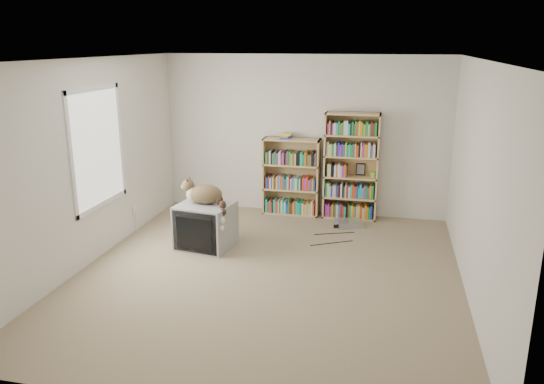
% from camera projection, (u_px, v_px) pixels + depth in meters
% --- Properties ---
extents(floor, '(4.50, 5.00, 0.01)m').
position_uv_depth(floor, '(268.00, 274.00, 6.35)').
color(floor, gray).
rests_on(floor, ground).
extents(wall_back, '(4.50, 0.02, 2.50)m').
position_uv_depth(wall_back, '(304.00, 136.00, 8.35)').
color(wall_back, silver).
rests_on(wall_back, floor).
extents(wall_front, '(4.50, 0.02, 2.50)m').
position_uv_depth(wall_front, '(186.00, 257.00, 3.66)').
color(wall_front, silver).
rests_on(wall_front, floor).
extents(wall_left, '(0.02, 5.00, 2.50)m').
position_uv_depth(wall_left, '(89.00, 163.00, 6.48)').
color(wall_left, silver).
rests_on(wall_left, floor).
extents(wall_right, '(0.02, 5.00, 2.50)m').
position_uv_depth(wall_right, '(478.00, 184.00, 5.53)').
color(wall_right, silver).
rests_on(wall_right, floor).
extents(ceiling, '(4.50, 5.00, 0.02)m').
position_uv_depth(ceiling, '(268.00, 59.00, 5.66)').
color(ceiling, white).
rests_on(ceiling, wall_back).
extents(window, '(0.02, 1.22, 1.52)m').
position_uv_depth(window, '(98.00, 148.00, 6.63)').
color(window, white).
rests_on(window, wall_left).
extents(crt_tv, '(0.78, 0.72, 0.60)m').
position_uv_depth(crt_tv, '(206.00, 225.00, 7.13)').
color(crt_tv, '#9A9A9C').
rests_on(crt_tv, floor).
extents(cat, '(0.70, 0.51, 0.57)m').
position_uv_depth(cat, '(207.00, 198.00, 7.00)').
color(cat, '#392817').
rests_on(cat, crt_tv).
extents(bookcase_tall, '(0.83, 0.30, 1.65)m').
position_uv_depth(bookcase_tall, '(351.00, 169.00, 8.18)').
color(bookcase_tall, tan).
rests_on(bookcase_tall, floor).
extents(bookcase_short, '(0.89, 0.30, 1.22)m').
position_uv_depth(bookcase_short, '(292.00, 180.00, 8.45)').
color(bookcase_short, tan).
rests_on(bookcase_short, floor).
extents(book_stack, '(0.19, 0.24, 0.08)m').
position_uv_depth(book_stack, '(286.00, 136.00, 8.28)').
color(book_stack, red).
rests_on(book_stack, bookcase_short).
extents(green_mug, '(0.08, 0.08, 0.09)m').
position_uv_depth(green_mug, '(373.00, 174.00, 8.11)').
color(green_mug, '#6EBE36').
rests_on(green_mug, bookcase_tall).
extents(framed_print, '(0.14, 0.05, 0.19)m').
position_uv_depth(framed_print, '(361.00, 169.00, 8.23)').
color(framed_print, black).
rests_on(framed_print, bookcase_tall).
extents(dvd_player, '(0.47, 0.41, 0.09)m').
position_uv_depth(dvd_player, '(349.00, 223.00, 7.98)').
color(dvd_player, '#A6A6AB').
rests_on(dvd_player, floor).
extents(wall_outlet, '(0.01, 0.08, 0.13)m').
position_uv_depth(wall_outlet, '(134.00, 210.00, 7.70)').
color(wall_outlet, silver).
rests_on(wall_outlet, wall_left).
extents(floor_cables, '(1.20, 0.70, 0.01)m').
position_uv_depth(floor_cables, '(313.00, 236.00, 7.59)').
color(floor_cables, black).
rests_on(floor_cables, floor).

